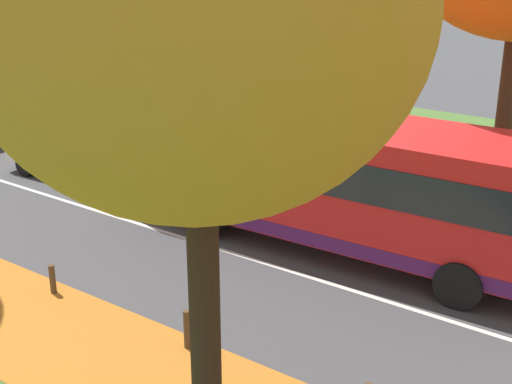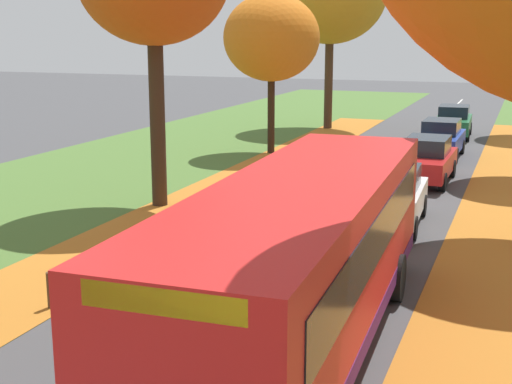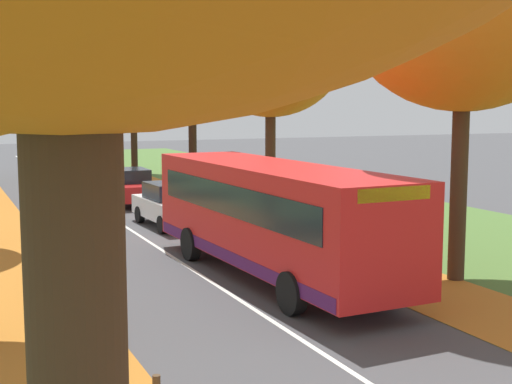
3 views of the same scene
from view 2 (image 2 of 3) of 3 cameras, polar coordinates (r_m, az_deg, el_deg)
grass_verge_left at (r=24.83m, az=-14.49°, el=-0.05°), size 12.00×90.00×0.01m
leaf_litter_left at (r=17.52m, az=-13.43°, el=-5.27°), size 2.80×60.00×0.00m
leaf_litter_right at (r=14.69m, az=18.25°, el=-9.13°), size 2.80×60.00×0.00m
road_centre_line at (r=20.99m, az=6.52°, el=-2.03°), size 0.12×80.00×0.01m
tree_left_far at (r=31.50m, az=1.25°, el=12.22°), size 4.18×4.18×6.95m
bollard_fifth at (r=14.64m, az=-16.16°, el=-7.56°), size 0.12×0.12×0.74m
bollard_sixth at (r=17.42m, az=-9.40°, el=-4.17°), size 0.12×0.12×0.61m
bus at (r=11.86m, az=3.72°, el=-5.05°), size 2.93×10.48×2.98m
car_white_lead at (r=20.27m, az=10.70°, el=-0.35°), size 1.93×4.27×1.62m
car_red_following at (r=26.36m, az=13.47°, el=2.52°), size 1.84×4.23×1.62m
car_blue_third_in_line at (r=31.80m, az=14.55°, el=4.16°), size 1.82×4.22×1.62m
car_green_fourth_in_line at (r=38.16m, az=15.51°, el=5.47°), size 1.91×4.27×1.62m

